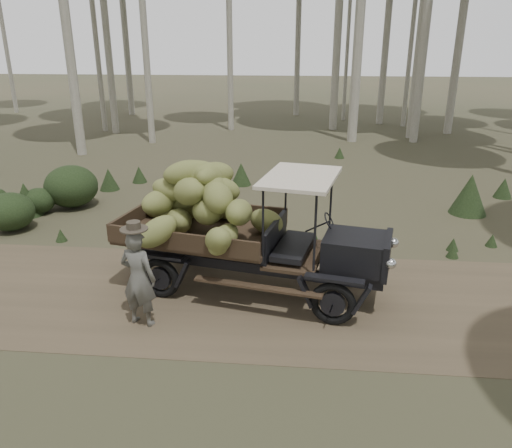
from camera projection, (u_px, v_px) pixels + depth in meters
name	position (u px, v px, depth m)	size (l,w,h in m)	color
ground	(217.00, 296.00, 9.22)	(120.00, 120.00, 0.00)	#473D2B
dirt_track	(217.00, 296.00, 9.22)	(70.00, 4.00, 0.01)	brown
banana_truck	(219.00, 212.00, 9.14)	(5.21, 2.78, 2.50)	black
farmer	(138.00, 277.00, 8.05)	(0.68, 0.54, 1.81)	#55544E
undergrowth	(131.00, 320.00, 7.44)	(22.98, 24.11, 1.40)	#233319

